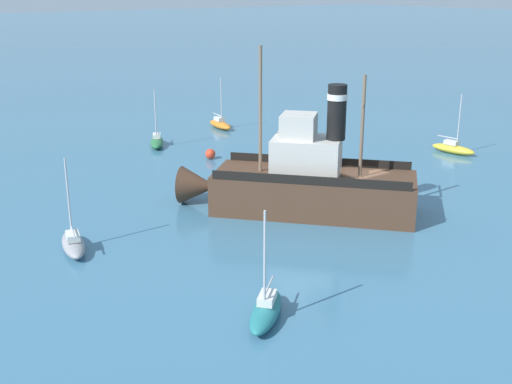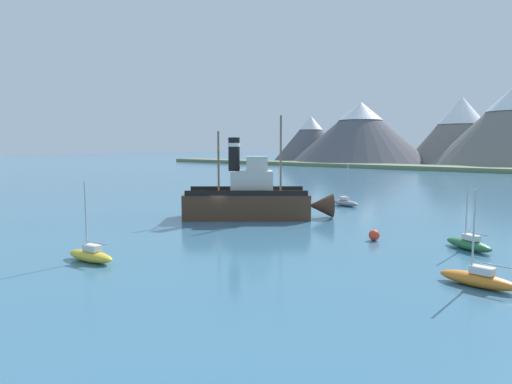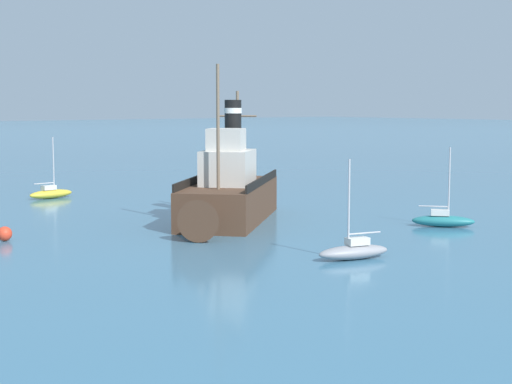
{
  "view_description": "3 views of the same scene",
  "coord_description": "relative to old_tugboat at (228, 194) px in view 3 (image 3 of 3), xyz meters",
  "views": [
    {
      "loc": [
        -26.25,
        27.43,
        13.23
      ],
      "look_at": [
        2.16,
        6.28,
        1.72
      ],
      "focal_mm": 45.0,
      "sensor_mm": 36.0,
      "label": 1
    },
    {
      "loc": [
        30.38,
        -30.19,
        7.11
      ],
      "look_at": [
        0.15,
        5.28,
        2.26
      ],
      "focal_mm": 32.0,
      "sensor_mm": 36.0,
      "label": 2
    },
    {
      "loc": [
        31.48,
        42.86,
        7.53
      ],
      "look_at": [
        -1.77,
        1.75,
        1.58
      ],
      "focal_mm": 55.0,
      "sensor_mm": 36.0,
      "label": 3
    }
  ],
  "objects": [
    {
      "name": "sailboat_yellow",
      "position": [
        3.4,
        -19.09,
        -1.4
      ],
      "size": [
        3.91,
        1.57,
        4.9
      ],
      "color": "gold",
      "rests_on": "ground"
    },
    {
      "name": "sailboat_teal",
      "position": [
        -9.16,
        9.9,
        -1.4
      ],
      "size": [
        3.31,
        3.6,
        4.9
      ],
      "color": "#23757A",
      "rests_on": "ground"
    },
    {
      "name": "mooring_buoy",
      "position": [
        13.79,
        -2.15,
        -1.43
      ],
      "size": [
        0.81,
        0.81,
        0.81
      ],
      "primitive_type": "sphere",
      "color": "red",
      "rests_on": "ground"
    },
    {
      "name": "ground_plane",
      "position": [
        -1.64,
        -3.07,
        -1.83
      ],
      "size": [
        600.0,
        600.0,
        0.0
      ],
      "primitive_type": "plane",
      "color": "teal"
    },
    {
      "name": "old_tugboat",
      "position": [
        0.0,
        0.0,
        0.0
      ],
      "size": [
        13.06,
        12.02,
        9.9
      ],
      "color": "#4C3323",
      "rests_on": "ground"
    },
    {
      "name": "sailboat_grey",
      "position": [
        2.51,
        13.57,
        -1.4
      ],
      "size": [
        3.96,
        2.06,
        4.9
      ],
      "color": "gray",
      "rests_on": "ground"
    }
  ]
}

